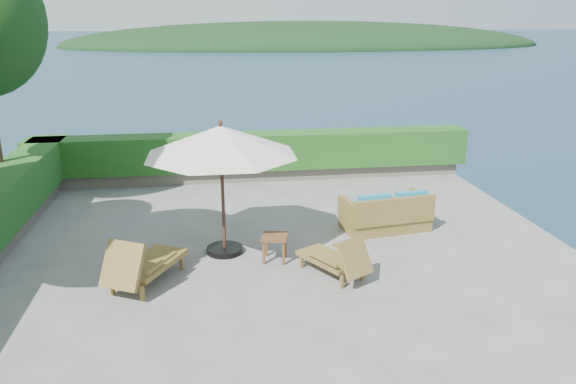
{
  "coord_description": "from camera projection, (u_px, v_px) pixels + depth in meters",
  "views": [
    {
      "loc": [
        -1.24,
        -9.96,
        4.52
      ],
      "look_at": [
        0.3,
        0.8,
        1.1
      ],
      "focal_mm": 35.0,
      "sensor_mm": 36.0,
      "label": 1
    }
  ],
  "objects": [
    {
      "name": "hedge_far",
      "position": [
        254.0,
        151.0,
        15.96
      ],
      "size": [
        12.4,
        0.9,
        1.0
      ],
      "primitive_type": "cube",
      "color": "#1F4814",
      "rests_on": "planter_wall_far"
    },
    {
      "name": "wicker_loveseat",
      "position": [
        386.0,
        214.0,
        12.3
      ],
      "size": [
        2.01,
        1.24,
        0.92
      ],
      "rotation": [
        0.0,
        0.0,
        0.15
      ],
      "color": "olive",
      "rests_on": "ground"
    },
    {
      "name": "foundation",
      "position": [
        279.0,
        329.0,
        11.4
      ],
      "size": [
        12.0,
        12.0,
        3.0
      ],
      "primitive_type": "cube",
      "color": "#5D554A",
      "rests_on": "ocean"
    },
    {
      "name": "lounge_right",
      "position": [
        337.0,
        259.0,
        10.09
      ],
      "size": [
        1.25,
        1.55,
        0.84
      ],
      "rotation": [
        0.0,
        0.0,
        0.54
      ],
      "color": "olive",
      "rests_on": "ground"
    },
    {
      "name": "patio_umbrella",
      "position": [
        221.0,
        142.0,
        10.54
      ],
      "size": [
        3.89,
        3.89,
        2.67
      ],
      "rotation": [
        0.0,
        0.0,
        0.38
      ],
      "color": "black",
      "rests_on": "ground"
    },
    {
      "name": "ground",
      "position": [
        279.0,
        258.0,
        10.93
      ],
      "size": [
        12.0,
        12.0,
        0.0
      ],
      "primitive_type": "plane",
      "color": "gray",
      "rests_on": "ground"
    },
    {
      "name": "planter_wall_far",
      "position": [
        254.0,
        173.0,
        16.17
      ],
      "size": [
        12.0,
        0.6,
        0.36
      ],
      "primitive_type": "cube",
      "color": "#645D50",
      "rests_on": "ground"
    },
    {
      "name": "lounge_left",
      "position": [
        142.0,
        264.0,
        9.72
      ],
      "size": [
        1.43,
        1.84,
        0.99
      ],
      "rotation": [
        0.0,
        0.0,
        -0.49
      ],
      "color": "olive",
      "rests_on": "ground"
    },
    {
      "name": "offshore_island",
      "position": [
        306.0,
        46.0,
        147.4
      ],
      "size": [
        126.0,
        57.6,
        12.6
      ],
      "primitive_type": "ellipsoid",
      "color": "black",
      "rests_on": "ocean"
    },
    {
      "name": "side_table",
      "position": [
        275.0,
        240.0,
        10.73
      ],
      "size": [
        0.58,
        0.58,
        0.52
      ],
      "rotation": [
        0.0,
        0.0,
        -0.23
      ],
      "color": "brown",
      "rests_on": "ground"
    }
  ]
}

